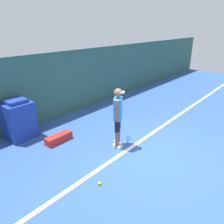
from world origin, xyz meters
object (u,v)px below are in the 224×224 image
(tennis_player, at_px, (118,115))
(tennis_ball, at_px, (100,183))
(covered_chair, at_px, (19,120))
(equipment_bag, at_px, (59,138))

(tennis_player, xyz_separation_m, tennis_ball, (-1.48, -0.72, -0.87))
(tennis_player, xyz_separation_m, covered_chair, (-1.47, 2.49, -0.34))
(tennis_ball, relative_size, covered_chair, 0.06)
(tennis_player, relative_size, covered_chair, 1.39)
(covered_chair, bearing_deg, equipment_bag, -62.63)
(tennis_player, distance_m, equipment_bag, 1.86)
(tennis_player, bearing_deg, equipment_bag, 90.31)
(covered_chair, distance_m, equipment_bag, 1.29)
(tennis_player, height_order, tennis_ball, tennis_player)
(tennis_ball, distance_m, covered_chair, 3.25)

